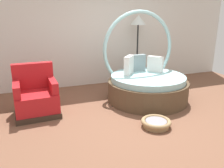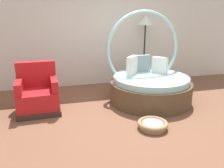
% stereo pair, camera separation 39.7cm
% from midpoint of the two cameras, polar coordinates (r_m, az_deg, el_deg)
% --- Properties ---
extents(ground_plane, '(8.00, 8.00, 0.02)m').
position_cam_midpoint_polar(ground_plane, '(4.28, 8.45, -8.82)').
color(ground_plane, brown).
extents(back_wall, '(8.00, 0.12, 2.90)m').
position_cam_midpoint_polar(back_wall, '(6.17, -0.11, 13.36)').
color(back_wall, silver).
rests_on(back_wall, ground_plane).
extents(round_daybed, '(1.76, 1.76, 1.94)m').
position_cam_midpoint_polar(round_daybed, '(5.11, 11.50, 0.11)').
color(round_daybed, brown).
rests_on(round_daybed, ground_plane).
extents(red_armchair, '(0.83, 0.83, 0.94)m').
position_cam_midpoint_polar(red_armchair, '(4.65, -15.70, -2.58)').
color(red_armchair, '#38281E').
rests_on(red_armchair, ground_plane).
extents(pet_basket, '(0.51, 0.51, 0.13)m').
position_cam_midpoint_polar(pet_basket, '(3.97, 12.99, -9.91)').
color(pet_basket, '#9E7F56').
rests_on(pet_basket, ground_plane).
extents(floor_lamp, '(0.40, 0.40, 1.82)m').
position_cam_midpoint_polar(floor_lamp, '(6.18, 10.19, 13.89)').
color(floor_lamp, black).
rests_on(floor_lamp, ground_plane).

